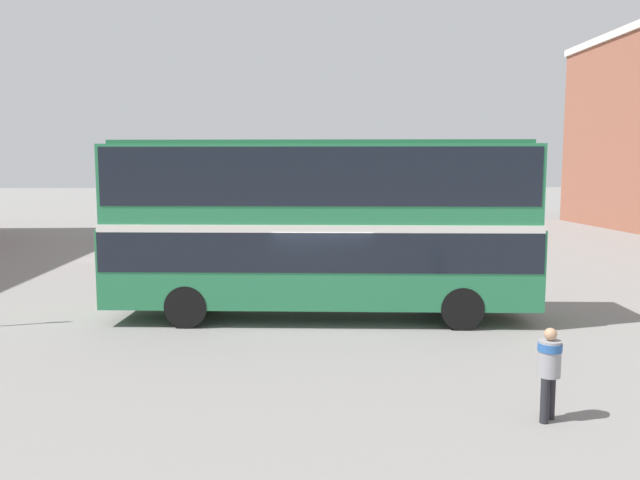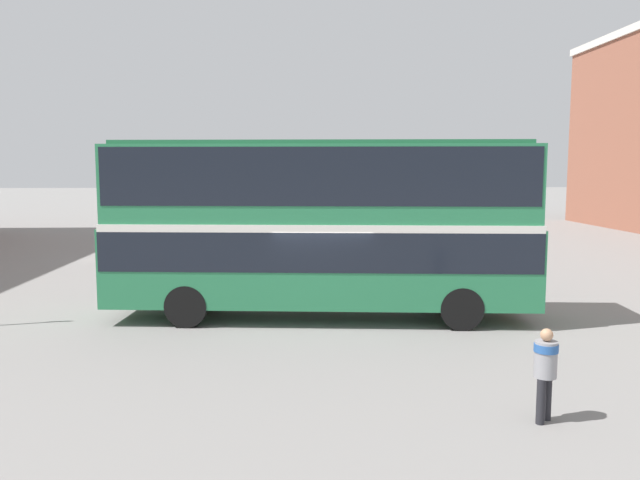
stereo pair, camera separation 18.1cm
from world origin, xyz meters
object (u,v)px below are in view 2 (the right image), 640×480
Objects in this scene: parked_car_kerb_near at (156,241)px; parked_car_side_street at (272,230)px; parked_car_kerb_far at (339,241)px; double_decker_bus at (320,218)px; pedestrian_foreground at (545,365)px.

parked_car_side_street is (5.07, 5.00, -0.03)m from parked_car_kerb_near.
parked_car_kerb_far is 0.90× the size of parked_car_side_street.
double_decker_bus is 2.60× the size of parked_car_kerb_near.
double_decker_bus is 2.48× the size of parked_car_side_street.
parked_car_side_street reaches higher than pedestrian_foreground.
parked_car_kerb_far is at bearing 87.89° from double_decker_bus.
pedestrian_foreground is at bearing 119.63° from parked_car_kerb_near.
double_decker_bus reaches higher than pedestrian_foreground.
parked_car_kerb_near is 8.29m from parked_car_kerb_far.
parked_car_kerb_far is 5.71m from parked_car_side_street.
parked_car_kerb_far is at bearing -37.84° from pedestrian_foreground.
pedestrian_foreground is (3.26, -7.20, -1.80)m from double_decker_bus.
parked_car_kerb_near is (-10.07, 18.59, -0.10)m from pedestrian_foreground.
parked_car_kerb_far reaches higher than pedestrian_foreground.
double_decker_bus is at bearing 122.07° from parked_car_kerb_near.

